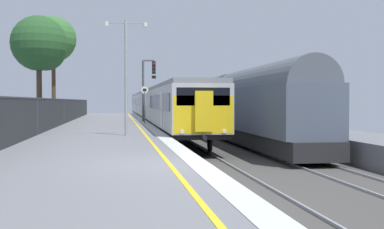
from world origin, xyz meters
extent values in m
cube|color=slate|center=(-2.50, 0.00, -0.50)|extent=(6.40, 110.00, 1.00)
cube|color=silver|center=(0.40, 0.00, 0.01)|extent=(0.60, 110.00, 0.01)
cube|color=yellow|center=(-0.35, 0.00, 0.01)|extent=(0.12, 110.00, 0.01)
cube|color=gray|center=(1.38, 0.00, -0.96)|extent=(0.07, 110.00, 0.08)
cube|color=gray|center=(2.82, 0.00, -0.96)|extent=(0.07, 110.00, 0.08)
cube|color=gray|center=(5.38, 0.00, -0.96)|extent=(0.07, 110.00, 0.08)
cube|color=#B7B7BC|center=(2.10, 19.00, 1.27)|extent=(2.80, 20.20, 2.30)
cube|color=black|center=(2.10, 19.00, -0.01)|extent=(2.64, 19.60, 0.25)
cube|color=gray|center=(2.10, 19.00, 2.54)|extent=(2.68, 20.20, 0.24)
cube|color=black|center=(0.69, 19.00, 1.57)|extent=(0.02, 18.60, 0.84)
cube|color=silver|center=(0.69, 13.95, 1.17)|extent=(0.03, 1.10, 1.90)
cube|color=silver|center=(0.69, 24.05, 1.17)|extent=(0.03, 1.10, 1.90)
cylinder|color=black|center=(1.32, 11.50, -0.50)|extent=(0.12, 0.84, 0.84)
cylinder|color=black|center=(2.88, 11.50, -0.50)|extent=(0.12, 0.84, 0.84)
cylinder|color=black|center=(1.32, 26.51, -0.50)|extent=(0.12, 0.84, 0.84)
cylinder|color=black|center=(2.88, 26.51, -0.50)|extent=(0.12, 0.84, 0.84)
cube|color=#B7B7BC|center=(2.10, 39.81, 1.27)|extent=(2.80, 20.20, 2.30)
cube|color=black|center=(2.10, 39.81, -0.01)|extent=(2.64, 19.60, 0.25)
cube|color=gray|center=(2.10, 39.81, 2.54)|extent=(2.68, 20.20, 0.24)
cube|color=black|center=(0.69, 39.81, 1.57)|extent=(0.02, 18.60, 0.84)
cube|color=silver|center=(0.69, 34.76, 1.17)|extent=(0.03, 1.10, 1.90)
cube|color=silver|center=(0.69, 44.86, 1.17)|extent=(0.03, 1.10, 1.90)
cylinder|color=black|center=(1.32, 32.31, -0.50)|extent=(0.12, 0.84, 0.84)
cylinder|color=black|center=(2.88, 32.31, -0.50)|extent=(0.12, 0.84, 0.84)
cylinder|color=black|center=(1.32, 47.31, -0.50)|extent=(0.12, 0.84, 0.84)
cylinder|color=black|center=(2.88, 47.31, -0.50)|extent=(0.12, 0.84, 0.84)
cube|color=#B7B7BC|center=(2.10, 60.61, 1.27)|extent=(2.80, 20.20, 2.30)
cube|color=black|center=(2.10, 60.61, -0.01)|extent=(2.64, 19.60, 0.25)
cube|color=gray|center=(2.10, 60.61, 2.54)|extent=(2.68, 20.20, 0.24)
cube|color=black|center=(0.69, 60.61, 1.57)|extent=(0.02, 18.60, 0.84)
cube|color=silver|center=(0.69, 55.56, 1.17)|extent=(0.03, 1.10, 1.90)
cube|color=silver|center=(0.69, 65.66, 1.17)|extent=(0.03, 1.10, 1.90)
cylinder|color=black|center=(1.32, 53.11, -0.50)|extent=(0.12, 0.84, 0.84)
cylinder|color=black|center=(2.88, 53.11, -0.50)|extent=(0.12, 0.84, 0.84)
cylinder|color=black|center=(1.32, 68.11, -0.50)|extent=(0.12, 0.84, 0.84)
cylinder|color=black|center=(2.88, 68.11, -0.50)|extent=(0.12, 0.84, 0.84)
cube|color=yellow|center=(2.10, 8.94, 1.02)|extent=(2.70, 0.10, 1.70)
cube|color=black|center=(2.10, 8.93, 1.82)|extent=(2.40, 0.08, 0.80)
cube|color=yellow|center=(2.10, 8.80, 1.17)|extent=(0.80, 0.24, 1.80)
cylinder|color=white|center=(1.15, 8.88, 0.27)|extent=(0.18, 0.06, 0.18)
cylinder|color=white|center=(3.05, 8.88, 0.27)|extent=(0.18, 0.06, 0.18)
cylinder|color=black|center=(2.10, 8.65, 0.02)|extent=(0.20, 0.35, 0.20)
cube|color=black|center=(2.10, 39.81, 2.79)|extent=(0.60, 0.90, 0.20)
cube|color=#232326|center=(6.10, 12.71, -0.38)|extent=(2.30, 14.69, 0.79)
cube|color=#4C5666|center=(6.10, 12.71, 1.18)|extent=(2.60, 13.89, 2.33)
cylinder|color=#515660|center=(6.10, 12.71, 2.35)|extent=(2.39, 13.49, 2.39)
cylinder|color=black|center=(5.32, 7.36, -0.50)|extent=(0.12, 0.84, 0.84)
cylinder|color=black|center=(6.88, 7.36, -0.50)|extent=(0.12, 0.84, 0.84)
cylinder|color=black|center=(5.32, 18.05, -0.50)|extent=(0.12, 0.84, 0.84)
cylinder|color=black|center=(6.88, 18.05, -0.50)|extent=(0.12, 0.84, 0.84)
cube|color=#232326|center=(6.10, 28.19, -0.38)|extent=(2.30, 14.69, 0.79)
cube|color=#4C5666|center=(6.10, 28.19, 1.18)|extent=(2.60, 13.89, 2.33)
cylinder|color=#515660|center=(6.10, 28.19, 2.35)|extent=(2.39, 13.49, 2.39)
cylinder|color=black|center=(5.32, 22.85, -0.50)|extent=(0.12, 0.84, 0.84)
cylinder|color=black|center=(6.88, 22.85, -0.50)|extent=(0.12, 0.84, 0.84)
cylinder|color=black|center=(5.32, 33.53, -0.50)|extent=(0.12, 0.84, 0.84)
cylinder|color=black|center=(6.88, 33.53, -0.50)|extent=(0.12, 0.84, 0.84)
cube|color=#232326|center=(6.10, 43.68, -0.38)|extent=(2.30, 14.69, 0.79)
cube|color=#4C5666|center=(6.10, 43.68, 1.18)|extent=(2.60, 13.89, 2.33)
cylinder|color=#515660|center=(6.10, 43.68, 2.35)|extent=(2.39, 13.49, 2.39)
cylinder|color=black|center=(5.32, 38.33, -0.50)|extent=(0.12, 0.84, 0.84)
cylinder|color=black|center=(6.88, 38.33, -0.50)|extent=(0.12, 0.84, 0.84)
cylinder|color=black|center=(5.32, 49.02, -0.50)|extent=(0.12, 0.84, 0.84)
cylinder|color=black|center=(6.88, 49.02, -0.50)|extent=(0.12, 0.84, 0.84)
cylinder|color=#47474C|center=(0.35, 26.59, 2.42)|extent=(0.18, 0.18, 4.84)
cube|color=#47474C|center=(0.80, 26.59, 4.84)|extent=(0.90, 0.12, 0.12)
cube|color=black|center=(1.20, 26.59, 4.29)|extent=(0.28, 0.20, 1.00)
cylinder|color=red|center=(1.20, 26.47, 4.61)|extent=(0.16, 0.04, 0.16)
cylinder|color=black|center=(1.20, 26.47, 4.29)|extent=(0.16, 0.04, 0.16)
cylinder|color=black|center=(1.20, 26.47, 3.97)|extent=(0.16, 0.04, 0.16)
cube|color=black|center=(1.20, 26.59, 3.54)|extent=(0.32, 0.16, 0.24)
cylinder|color=#59595B|center=(0.25, 22.63, 1.18)|extent=(0.08, 0.08, 2.37)
cylinder|color=black|center=(0.25, 22.63, 2.43)|extent=(0.59, 0.02, 0.59)
cylinder|color=silver|center=(0.25, 22.62, 2.43)|extent=(0.56, 0.02, 0.56)
cube|color=black|center=(0.25, 22.60, 2.43)|extent=(0.24, 0.01, 0.18)
cylinder|color=#93999E|center=(-1.26, 10.71, 2.69)|extent=(0.14, 0.14, 5.38)
cube|color=#93999E|center=(-0.81, 10.71, 5.28)|extent=(0.90, 0.08, 0.08)
cylinder|color=silver|center=(-0.36, 10.71, 5.20)|extent=(0.20, 0.20, 0.18)
cube|color=#93999E|center=(-1.71, 10.71, 5.28)|extent=(0.90, 0.08, 0.08)
cylinder|color=silver|center=(-2.16, 10.71, 5.20)|extent=(0.20, 0.20, 0.18)
cylinder|color=#38383D|center=(-5.45, 11.69, 0.88)|extent=(0.07, 0.07, 1.75)
cylinder|color=#38383D|center=(-5.45, 23.38, 0.88)|extent=(0.07, 0.07, 1.75)
cylinder|color=#38383D|center=(-5.45, 35.06, 0.88)|extent=(0.07, 0.07, 1.75)
cylinder|color=#38383D|center=(-5.45, 46.75, 0.88)|extent=(0.07, 0.07, 1.75)
cylinder|color=#473323|center=(-7.01, 22.62, 2.28)|extent=(0.37, 0.37, 4.56)
sphere|color=#234C23|center=(-7.01, 22.62, 5.61)|extent=(3.81, 3.81, 3.81)
sphere|color=#234C23|center=(-6.62, 23.10, 5.13)|extent=(2.75, 2.75, 2.75)
cylinder|color=#473323|center=(-6.73, 28.10, 2.79)|extent=(0.32, 0.32, 5.59)
sphere|color=#33662D|center=(-6.73, 28.10, 6.59)|extent=(3.64, 3.64, 3.64)
sphere|color=#33662D|center=(-7.08, 27.78, 6.13)|extent=(2.71, 2.71, 2.71)
camera|label=1|loc=(-1.65, -12.40, 1.61)|focal=45.80mm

